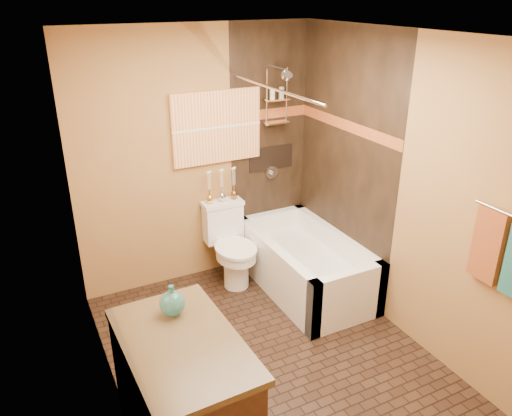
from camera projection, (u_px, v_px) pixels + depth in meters
floor at (269, 355)px, 4.10m from camera, size 3.00×3.00×0.00m
wall_left at (102, 253)px, 3.10m from camera, size 0.02×3.00×2.50m
wall_right at (400, 190)px, 4.09m from camera, size 0.02×3.00×2.50m
wall_back at (198, 159)px, 4.82m from camera, size 2.40×0.02×2.50m
wall_front at (421, 335)px, 2.37m from camera, size 2.40×0.02×2.50m
ceiling at (274, 34)px, 3.09m from camera, size 3.00×3.00×0.00m
alcove_tile_back at (269, 149)px, 5.13m from camera, size 0.85×0.01×2.50m
alcove_tile_right at (344, 164)px, 4.70m from camera, size 0.01×1.50×2.50m
mosaic_band_back at (270, 114)px, 4.98m from camera, size 0.85×0.01×0.10m
mosaic_band_right at (346, 125)px, 4.55m from camera, size 0.01×1.50×0.10m
alcove_niche at (271, 158)px, 5.18m from camera, size 0.50×0.01×0.25m
shower_fixtures at (277, 111)px, 4.89m from camera, size 0.24×0.33×1.16m
curtain_rod at (272, 88)px, 4.06m from camera, size 0.03×1.55×0.03m
towel_bar at (512, 216)px, 3.13m from camera, size 0.02×0.55×0.02m
towel_rust at (488, 245)px, 3.35m from camera, size 0.05×0.22×0.52m
sunset_painting at (217, 127)px, 4.76m from camera, size 0.90×0.04×0.70m
vanity_mirror at (122, 263)px, 2.49m from camera, size 0.01×1.00×0.90m
bathtub at (305, 268)px, 4.95m from camera, size 0.80×1.50×0.55m
toilet at (231, 244)px, 5.00m from camera, size 0.41×0.61×0.81m
vanity at (184, 402)px, 3.02m from camera, size 0.66×1.05×0.92m
teal_bottle at (172, 300)px, 3.04m from camera, size 0.19×0.19×0.25m
bud_vases at (222, 185)px, 4.92m from camera, size 0.33×0.07×0.33m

